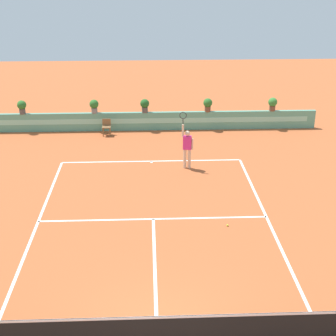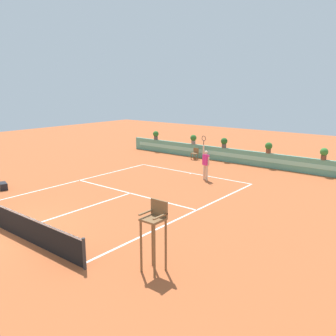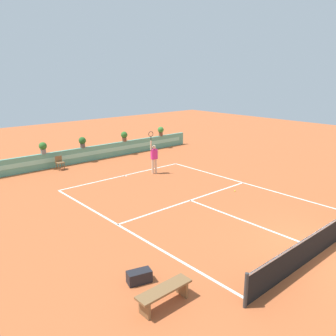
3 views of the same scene
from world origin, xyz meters
name	(u,v)px [view 1 (image 1 of 3)]	position (x,y,z in m)	size (l,w,h in m)	color
ground_plane	(153,225)	(0.00, 6.00, 0.00)	(60.00, 60.00, 0.00)	#B2562D
court_lines	(153,215)	(0.00, 6.72, 0.00)	(8.32, 11.94, 0.01)	white
net	(157,331)	(0.00, 0.00, 0.51)	(8.92, 0.10, 1.00)	#333333
back_wall_barrier	(150,121)	(0.00, 16.39, 0.50)	(18.00, 0.21, 1.00)	#599E84
ball_kid_chair	(107,126)	(-2.31, 15.66, 0.48)	(0.44, 0.44, 0.85)	brown
tennis_player	(187,146)	(1.57, 11.05, 1.05)	(0.61, 0.29, 2.58)	beige
tennis_ball_near_baseline	(227,225)	(2.59, 5.78, 0.03)	(0.07, 0.07, 0.07)	#CCE033
potted_plant_right	(208,104)	(3.09, 16.39, 1.41)	(0.48, 0.48, 0.72)	brown
potted_plant_left	(94,105)	(-2.98, 16.39, 1.41)	(0.48, 0.48, 0.72)	gray
potted_plant_far_right	(273,103)	(6.61, 16.39, 1.41)	(0.48, 0.48, 0.72)	brown
potted_plant_centre	(145,105)	(-0.29, 16.39, 1.41)	(0.48, 0.48, 0.72)	#514C47
potted_plant_far_left	(22,106)	(-6.79, 16.39, 1.41)	(0.48, 0.48, 0.72)	#514C47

